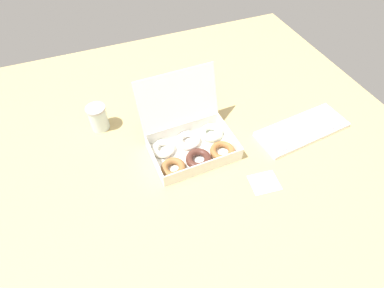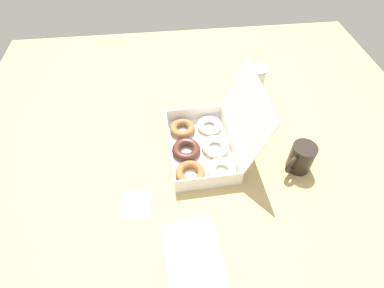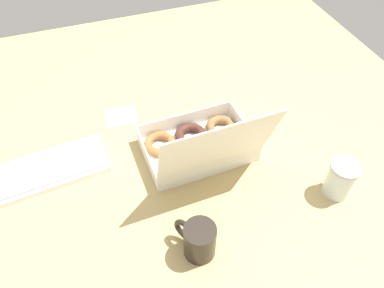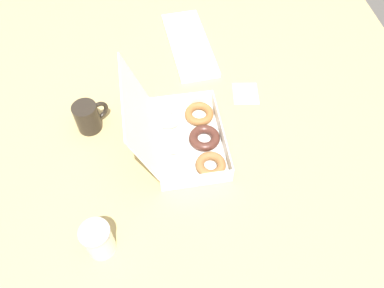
{
  "view_description": "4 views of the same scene",
  "coord_description": "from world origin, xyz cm",
  "px_view_note": "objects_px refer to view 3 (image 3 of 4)",
  "views": [
    {
      "loc": [
        -31.52,
        -71.93,
        93.17
      ],
      "look_at": [
        -3.36,
        -0.7,
        4.62
      ],
      "focal_mm": 28.0,
      "sensor_mm": 36.0,
      "label": 1
    },
    {
      "loc": [
        65.13,
        -12.31,
        82.83
      ],
      "look_at": [
        -4.03,
        -4.29,
        3.14
      ],
      "focal_mm": 28.0,
      "sensor_mm": 36.0,
      "label": 2
    },
    {
      "loc": [
        24.19,
        71.65,
        87.66
      ],
      "look_at": [
        -1.56,
        -1.34,
        3.33
      ],
      "focal_mm": 35.0,
      "sensor_mm": 36.0,
      "label": 3
    },
    {
      "loc": [
        -73.71,
        6.85,
        100.13
      ],
      "look_at": [
        -5.75,
        -2.0,
        3.07
      ],
      "focal_mm": 35.0,
      "sensor_mm": 36.0,
      "label": 4
    }
  ],
  "objects_px": {
    "donut_box": "(198,146)",
    "glass_jar": "(340,179)",
    "keyboard": "(37,173)",
    "coffee_mug": "(198,239)"
  },
  "relations": [
    {
      "from": "glass_jar",
      "to": "coffee_mug",
      "type": "bearing_deg",
      "value": 5.28
    },
    {
      "from": "keyboard",
      "to": "coffee_mug",
      "type": "bearing_deg",
      "value": 133.87
    },
    {
      "from": "coffee_mug",
      "to": "glass_jar",
      "type": "height_order",
      "value": "glass_jar"
    },
    {
      "from": "donut_box",
      "to": "keyboard",
      "type": "bearing_deg",
      "value": -9.23
    },
    {
      "from": "keyboard",
      "to": "glass_jar",
      "type": "relative_size",
      "value": 3.7
    },
    {
      "from": "donut_box",
      "to": "coffee_mug",
      "type": "height_order",
      "value": "donut_box"
    },
    {
      "from": "donut_box",
      "to": "coffee_mug",
      "type": "xyz_separation_m",
      "value": [
        0.11,
        0.3,
        0.02
      ]
    },
    {
      "from": "donut_box",
      "to": "keyboard",
      "type": "distance_m",
      "value": 0.48
    },
    {
      "from": "coffee_mug",
      "to": "glass_jar",
      "type": "xyz_separation_m",
      "value": [
        -0.43,
        -0.04,
        0.0
      ]
    },
    {
      "from": "donut_box",
      "to": "glass_jar",
      "type": "bearing_deg",
      "value": 140.52
    }
  ]
}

